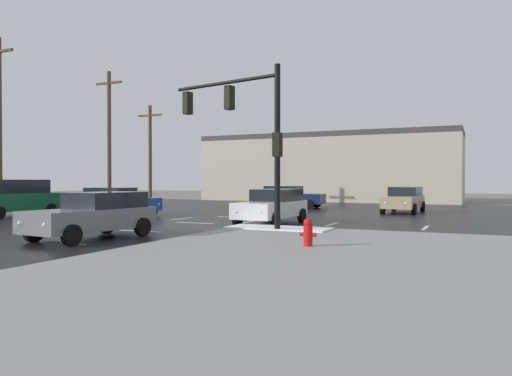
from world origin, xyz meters
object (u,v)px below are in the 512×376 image
at_px(sedan_navy, 290,196).
at_px(utility_pole_distant, 150,153).
at_px(sedan_tan, 404,199).
at_px(traffic_signal_mast, 247,123).
at_px(suv_green, 14,197).
at_px(utility_pole_far, 109,137).
at_px(sedan_blue, 117,201).
at_px(sedan_grey, 95,214).
at_px(fire_hydrant, 308,232).
at_px(sedan_white, 273,206).

height_order(sedan_navy, utility_pole_distant, utility_pole_distant).
bearing_deg(sedan_navy, sedan_tan, -14.99).
relative_size(traffic_signal_mast, utility_pole_distant, 0.77).
relative_size(sedan_navy, utility_pole_distant, 0.57).
height_order(suv_green, utility_pole_far, utility_pole_far).
bearing_deg(sedan_navy, suv_green, -129.61).
bearing_deg(sedan_tan, utility_pole_distant, -89.57).
height_order(sedan_blue, utility_pole_far, utility_pole_far).
bearing_deg(traffic_signal_mast, sedan_blue, -11.68).
height_order(traffic_signal_mast, sedan_tan, traffic_signal_mast).
bearing_deg(sedan_grey, traffic_signal_mast, 145.08).
relative_size(traffic_signal_mast, sedan_navy, 1.35).
bearing_deg(fire_hydrant, suv_green, 163.33).
height_order(suv_green, sedan_grey, suv_green).
xyz_separation_m(suv_green, sedan_navy, (10.84, 14.17, -0.24)).
height_order(sedan_white, suv_green, suv_green).
distance_m(sedan_grey, utility_pole_distant, 23.01).
bearing_deg(utility_pole_distant, sedan_navy, 4.57).
height_order(fire_hydrant, sedan_white, sedan_white).
height_order(sedan_blue, sedan_white, same).
xyz_separation_m(sedan_grey, utility_pole_distant, (-12.13, 19.25, 3.36)).
relative_size(sedan_blue, suv_green, 0.94).
height_order(fire_hydrant, suv_green, suv_green).
bearing_deg(suv_green, traffic_signal_mast, 85.08).
xyz_separation_m(sedan_tan, utility_pole_distant, (-19.80, 0.93, 3.36)).
distance_m(fire_hydrant, utility_pole_distant, 27.50).
relative_size(sedan_white, sedan_grey, 0.99).
bearing_deg(sedan_white, sedan_navy, -160.68).
relative_size(suv_green, utility_pole_far, 0.51).
height_order(sedan_tan, sedan_navy, same).
relative_size(sedan_white, utility_pole_distant, 0.57).
xyz_separation_m(utility_pole_far, utility_pole_distant, (-0.53, 5.35, -0.80)).
xyz_separation_m(sedan_white, suv_green, (-14.67, -1.78, 0.24)).
bearing_deg(traffic_signal_mast, sedan_tan, -94.37).
height_order(sedan_grey, utility_pole_far, utility_pole_far).
relative_size(sedan_tan, utility_pole_far, 0.48).
bearing_deg(fire_hydrant, sedan_grey, -177.26).
bearing_deg(utility_pole_far, sedan_grey, -50.16).
bearing_deg(utility_pole_distant, sedan_tan, -2.69).
distance_m(fire_hydrant, sedan_tan, 17.97).
distance_m(fire_hydrant, sedan_grey, 7.53).
height_order(sedan_blue, sedan_grey, same).
distance_m(traffic_signal_mast, sedan_grey, 6.65).
distance_m(fire_hydrant, sedan_white, 8.54).
xyz_separation_m(sedan_white, utility_pole_distant, (-15.44, 11.46, 3.36)).
xyz_separation_m(suv_green, sedan_grey, (11.36, -6.01, -0.24)).
height_order(traffic_signal_mast, sedan_navy, traffic_signal_mast).
height_order(traffic_signal_mast, utility_pole_distant, utility_pole_distant).
distance_m(sedan_blue, sedan_white, 9.84).
bearing_deg(suv_green, fire_hydrant, 74.68).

